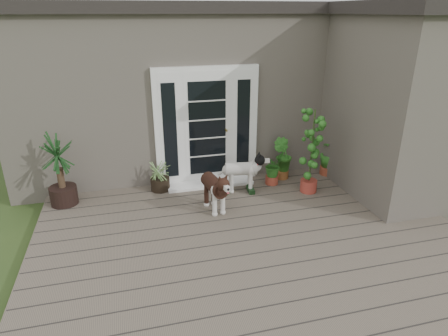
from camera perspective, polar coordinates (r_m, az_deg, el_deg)
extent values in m
cube|color=#6B5B4C|center=(5.67, 4.52, -10.96)|extent=(6.20, 4.60, 0.12)
cube|color=#665E54|center=(9.00, -4.15, 11.91)|extent=(7.40, 4.00, 3.10)
cube|color=#2D2826|center=(8.86, -4.47, 22.47)|extent=(7.60, 4.20, 0.20)
cube|color=#665E54|center=(7.34, 24.05, 7.69)|extent=(1.60, 2.40, 3.10)
cube|color=#2D2826|center=(7.17, 26.22, 20.50)|extent=(1.80, 2.60, 0.20)
cube|color=white|center=(7.09, -2.54, 6.15)|extent=(1.90, 0.14, 2.15)
cube|color=white|center=(7.27, -2.06, -2.25)|extent=(1.60, 0.40, 0.05)
imported|color=#1C5016|center=(7.26, 7.12, -0.42)|extent=(0.58, 0.58, 0.52)
imported|color=#184F16|center=(7.54, 8.56, 0.61)|extent=(0.55, 0.55, 0.58)
imported|color=#1D5919|center=(7.89, 15.16, 1.30)|extent=(0.53, 0.53, 0.64)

